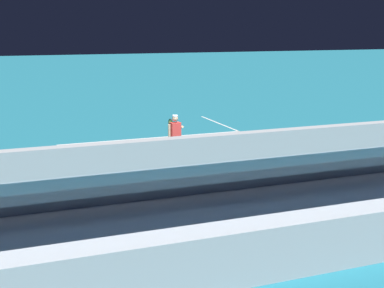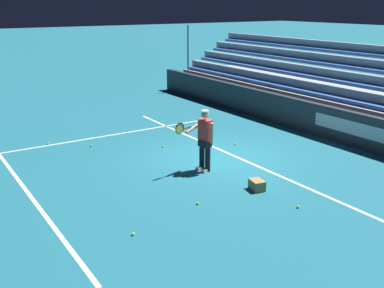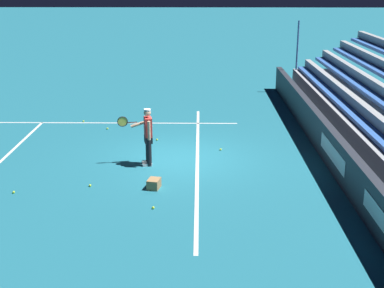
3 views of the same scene
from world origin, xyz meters
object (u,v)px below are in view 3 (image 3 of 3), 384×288
Objects in this scene: tennis_player at (147,136)px; tennis_ball_midcourt at (83,121)px; tennis_ball_by_box at (221,149)px; tennis_ball_near_player at (157,140)px; tennis_ball_on_baseline at (107,129)px; tennis_ball_far_right at (90,185)px; tennis_ball_stray_back at (14,192)px; ball_box_cardboard at (154,184)px; tennis_ball_far_left at (153,208)px.

tennis_player is 25.98× the size of tennis_ball_midcourt.
tennis_ball_by_box is 1.00× the size of tennis_ball_near_player.
tennis_player is 25.98× the size of tennis_ball_near_player.
tennis_ball_on_baseline and tennis_ball_near_player have the same top height.
tennis_ball_near_player is at bearing -1.90° from tennis_player.
tennis_ball_far_right is (-1.76, 1.39, -0.86)m from tennis_player.
tennis_ball_stray_back is 7.08m from tennis_ball_midcourt.
ball_box_cardboard is 6.06× the size of tennis_ball_on_baseline.
tennis_ball_by_box is at bearing -120.57° from tennis_ball_on_baseline.
tennis_ball_stray_back is 1.00× the size of tennis_ball_near_player.
tennis_ball_midcourt is 1.50m from tennis_ball_on_baseline.
tennis_ball_stray_back and tennis_ball_on_baseline have the same top height.
tennis_ball_by_box is (1.39, -2.22, -0.86)m from tennis_player.
tennis_ball_on_baseline is at bearing 4.71° from tennis_ball_far_right.
tennis_ball_far_right is at bearing 160.69° from tennis_ball_near_player.
tennis_ball_far_right and tennis_ball_on_baseline have the same top height.
tennis_ball_on_baseline is at bearing 18.09° from tennis_ball_far_left.
tennis_player is at bearing -154.00° from tennis_ball_on_baseline.
tennis_ball_on_baseline is (6.05, -1.44, 0.00)m from tennis_ball_stray_back.
tennis_player reaches higher than tennis_ball_on_baseline.
tennis_ball_far_left is (-7.99, -3.37, 0.00)m from tennis_ball_midcourt.
tennis_ball_near_player is (-2.38, -3.03, 0.00)m from tennis_ball_midcourt.
tennis_ball_near_player is (1.06, 2.14, 0.00)m from tennis_ball_by_box.
tennis_ball_midcourt and tennis_ball_by_box have the same top height.
tennis_ball_midcourt is 1.00× the size of tennis_ball_far_left.
tennis_ball_far_left is 1.00× the size of tennis_ball_by_box.
tennis_player reaches higher than tennis_ball_far_right.
tennis_ball_stray_back is 6.22m from tennis_ball_on_baseline.
tennis_ball_far_right is 1.00× the size of tennis_ball_stray_back.
ball_box_cardboard is 6.06× the size of tennis_ball_far_left.
tennis_ball_midcourt is at bearing 46.93° from tennis_ball_on_baseline.
tennis_ball_on_baseline is (3.79, 1.85, -0.86)m from tennis_player.
tennis_ball_midcourt is (4.82, 2.95, -0.86)m from tennis_player.
tennis_ball_by_box is at bearing -21.57° from tennis_ball_far_left.
tennis_ball_near_player is at bearing -19.31° from tennis_ball_far_right.
tennis_ball_far_right is (0.09, 1.73, -0.10)m from ball_box_cardboard.
tennis_player is at bearing 121.93° from tennis_ball_by_box.
ball_box_cardboard is 6.06× the size of tennis_ball_far_right.
tennis_ball_midcourt is 1.00× the size of tennis_ball_on_baseline.
tennis_ball_stray_back and tennis_ball_far_left have the same top height.
tennis_ball_far_right is 1.96m from tennis_ball_stray_back.
tennis_ball_far_right is 4.80m from tennis_ball_by_box.
ball_box_cardboard reaches higher than tennis_ball_on_baseline.
tennis_ball_stray_back and tennis_ball_midcourt have the same top height.
tennis_ball_midcourt is at bearing 51.88° from tennis_ball_near_player.
tennis_ball_far_left is at bearing -127.71° from tennis_ball_far_right.
ball_box_cardboard is 6.06× the size of tennis_ball_midcourt.
tennis_ball_near_player is (4.21, -1.47, 0.00)m from tennis_ball_far_right.
tennis_ball_far_right is at bearing 52.29° from tennis_ball_far_left.
tennis_player reaches higher than ball_box_cardboard.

